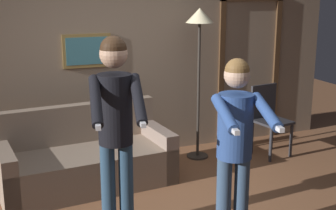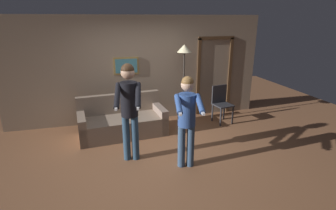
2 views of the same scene
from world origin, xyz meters
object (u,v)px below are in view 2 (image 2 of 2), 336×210
Objects in this scene: torchiere_lamp at (184,58)px; person_standing_left at (129,103)px; couch at (122,122)px; person_standing_right at (187,115)px; dining_chair_distant at (221,102)px.

person_standing_left is (-1.51, -1.55, -0.53)m from torchiere_lamp.
couch is 1.21× the size of person_standing_right.
person_standing_right is at bearing -28.44° from person_standing_left.
torchiere_lamp is 1.46m from dining_chair_distant.
person_standing_left is 1.10× the size of person_standing_right.
person_standing_right is at bearing -60.57° from couch.
couch is at bearing -167.30° from torchiere_lamp.
couch is at bearing 92.33° from person_standing_left.
person_standing_right reaches higher than couch.
couch is 1.45m from person_standing_left.
dining_chair_distant is at bearing 3.38° from couch.
couch is 2.06m from person_standing_right.
dining_chair_distant is (0.93, -0.20, -1.11)m from torchiere_lamp.
person_standing_right is 2.43m from dining_chair_distant.
person_standing_right is (0.90, -0.49, -0.12)m from person_standing_left.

